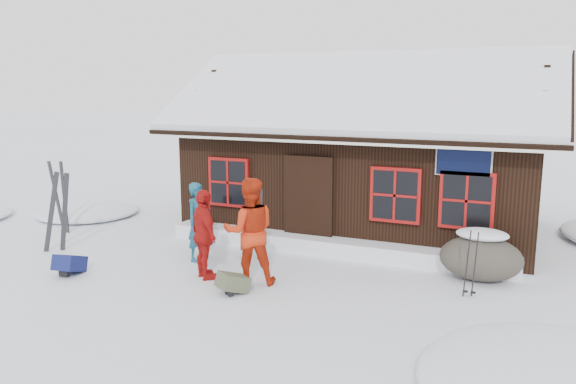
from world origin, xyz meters
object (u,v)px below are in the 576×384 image
skier_teal (199,222)px  backpack_blue (70,267)px  skier_crouched (201,224)px  backpack_olive (233,286)px  skier_orange_left (250,231)px  skier_orange_right (204,235)px  ski_poles (471,265)px  boulder (481,257)px  ski_pair_left (58,213)px

skier_teal → backpack_blue: 2.59m
skier_crouched → backpack_blue: 3.09m
backpack_olive → backpack_blue: bearing=-141.7°
skier_orange_left → backpack_blue: skier_orange_left is taller
skier_crouched → backpack_olive: skier_crouched is taller
skier_orange_right → skier_teal: bearing=-14.3°
ski_poles → skier_crouched: bearing=171.0°
boulder → backpack_olive: 4.57m
skier_orange_right → backpack_olive: size_ratio=3.39×
skier_crouched → skier_teal: bearing=-99.3°
skier_orange_left → boulder: bearing=175.7°
boulder → skier_crouched: bearing=-179.8°
skier_orange_left → backpack_blue: (-3.36, -0.98, -0.83)m
skier_teal → skier_orange_right: skier_orange_right is taller
skier_orange_right → ski_pair_left: 3.86m
backpack_blue → skier_crouched: bearing=58.6°
skier_orange_right → backpack_olive: 1.21m
ski_poles → backpack_olive: size_ratio=2.41×
skier_orange_left → backpack_blue: bearing=-14.9°
skier_crouched → ski_poles: 6.04m
skier_orange_right → backpack_olive: (0.86, -0.47, -0.71)m
backpack_blue → backpack_olive: bearing=-3.3°
skier_orange_left → ski_poles: size_ratio=1.63×
backpack_blue → backpack_olive: size_ratio=1.10×
skier_orange_left → ski_poles: bearing=163.1°
skier_orange_left → ski_poles: 3.86m
ski_poles → skier_orange_right: bearing=-167.2°
skier_orange_left → backpack_olive: bearing=56.1°
skier_teal → ski_poles: (5.33, 0.13, -0.25)m
backpack_blue → ski_poles: bearing=5.0°
skier_orange_right → skier_crouched: bearing=-18.3°
backpack_blue → backpack_olive: 3.36m
skier_teal → backpack_blue: skier_teal is taller
boulder → backpack_blue: boulder is taller
skier_teal → skier_orange_left: bearing=-107.9°
skier_orange_left → skier_crouched: bearing=-71.1°
skier_teal → ski_poles: bearing=-79.8°
backpack_olive → ski_pair_left: bearing=-157.1°
backpack_blue → skier_orange_left: bearing=6.1°
skier_orange_right → ski_pair_left: ski_pair_left is taller
skier_crouched → backpack_blue: size_ratio=1.69×
skier_teal → backpack_blue: (-1.75, -1.79, -0.66)m
skier_teal → boulder: bearing=-69.7°
skier_crouched → backpack_olive: (2.22, -2.47, -0.33)m
skier_orange_right → skier_orange_left: bearing=-135.9°
skier_teal → skier_orange_right: bearing=-132.8°
skier_orange_right → skier_crouched: (-1.36, 1.99, -0.38)m
skier_orange_left → ski_pair_left: skier_orange_left is taller
ski_poles → backpack_blue: size_ratio=2.19×
boulder → backpack_olive: size_ratio=3.01×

